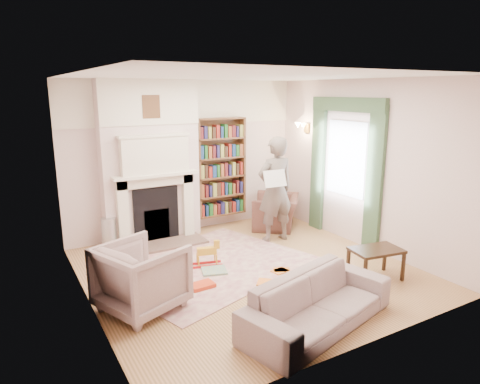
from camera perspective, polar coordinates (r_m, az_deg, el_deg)
floor at (r=6.48m, az=1.13°, el=-10.40°), size 4.50×4.50×0.00m
ceiling at (r=5.93m, az=1.26°, el=15.21°), size 4.50×4.50×0.00m
wall_back at (r=8.03m, az=-7.21°, el=4.60°), size 4.50×0.00×4.50m
wall_front at (r=4.34m, az=16.82°, el=-3.41°), size 4.50×0.00×4.50m
wall_left at (r=5.27m, az=-20.21°, el=-0.75°), size 0.00×4.50×4.50m
wall_right at (r=7.45m, az=16.18°, el=3.50°), size 0.00×4.50×4.50m
fireplace at (r=7.58m, az=-11.83°, el=3.81°), size 1.70×0.58×2.80m
bookcase at (r=8.22m, az=-2.63°, el=3.31°), size 1.00×0.24×1.85m
window at (r=7.71m, az=13.99°, el=4.33°), size 0.02×0.90×1.30m
curtain_left at (r=7.25m, az=17.50°, el=1.54°), size 0.07×0.32×2.40m
curtain_right at (r=8.24m, az=10.35°, el=3.31°), size 0.07×0.32×2.40m
pelmet at (r=7.59m, az=14.14°, el=11.25°), size 0.09×1.70×0.24m
wall_sconce at (r=8.35m, az=7.86°, el=8.38°), size 0.20×0.24×0.24m
rug at (r=6.65m, az=-4.28°, el=-9.71°), size 3.39×2.95×0.01m
armchair_reading at (r=8.36m, az=4.83°, el=-2.63°), size 1.25×1.27×0.62m
armchair_left at (r=5.40m, az=-12.99°, el=-10.97°), size 1.18×1.17×0.83m
sofa at (r=5.05m, az=10.34°, el=-14.28°), size 2.10×1.24×0.57m
man_reading at (r=7.48m, az=4.72°, el=0.34°), size 0.70×0.48×1.86m
newspaper at (r=7.18m, az=4.68°, el=1.80°), size 0.42×0.14×0.28m
coffee_table at (r=6.42m, az=17.60°, el=-9.11°), size 0.76×0.56×0.45m
paraffin_heater at (r=7.50m, az=-17.03°, el=-5.38°), size 0.30×0.30×0.55m
rocking_horse at (r=6.56m, az=-4.45°, el=-8.21°), size 0.49×0.30×0.40m
board_game at (r=6.43m, az=-3.50°, el=-10.36°), size 0.45×0.45×0.03m
game_box_lid at (r=5.95m, az=-5.10°, el=-12.31°), size 0.34×0.24×0.05m
comic_annuals at (r=6.32m, az=4.76°, el=-10.87°), size 0.75×0.50×0.02m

